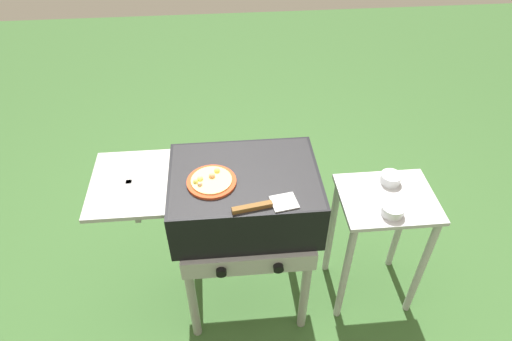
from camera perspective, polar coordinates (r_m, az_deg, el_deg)
ground_plane at (r=2.57m, az=-1.15°, el=-15.68°), size 8.00×8.00×0.00m
grill at (r=1.98m, az=-1.84°, el=-3.76°), size 0.96×0.53×0.90m
pizza_cheese at (r=1.85m, az=-5.74°, el=-1.34°), size 0.21×0.21×0.04m
spatula at (r=1.75m, az=1.22°, el=-4.43°), size 0.27×0.11×0.02m
prep_table at (r=2.28m, az=15.54°, el=-6.83°), size 0.44×0.36×0.71m
topping_bowl_near at (r=2.06m, az=16.99°, el=-4.87°), size 0.10×0.10×0.04m
topping_bowl_far at (r=2.21m, az=16.75°, el=-0.99°), size 0.10×0.10×0.04m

